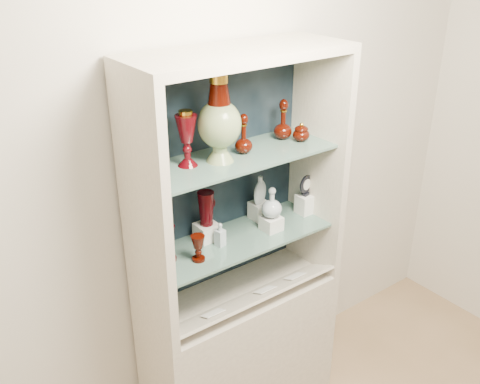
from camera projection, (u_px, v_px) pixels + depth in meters
wall_back at (213, 157)px, 2.54m from camera, size 3.50×0.02×2.80m
cabinet_base at (240, 350)px, 2.82m from camera, size 1.00×0.40×0.75m
cabinet_back_panel at (216, 174)px, 2.55m from camera, size 0.98×0.02×1.15m
cabinet_side_left at (145, 217)px, 2.16m from camera, size 0.04×0.40×1.15m
cabinet_side_right at (317, 163)px, 2.67m from camera, size 0.04×0.40×1.15m
cabinet_top_cap at (240, 54)px, 2.16m from camera, size 1.00×0.40×0.04m
shelf_lower at (238, 239)px, 2.55m from camera, size 0.92×0.34×0.01m
shelf_upper at (237, 157)px, 2.37m from camera, size 0.92×0.34×0.01m
label_ledge at (254, 297)px, 2.57m from camera, size 0.92×0.17×0.09m
label_card_0 at (265, 290)px, 2.60m from camera, size 0.10×0.06×0.03m
label_card_1 at (295, 276)px, 2.71m from camera, size 0.10×0.06×0.03m
label_card_2 at (213, 313)px, 2.44m from camera, size 0.10×0.06×0.03m
pedestal_lamp_left at (141, 147)px, 2.11m from camera, size 0.13×0.13×0.25m
pedestal_lamp_right at (187, 139)px, 2.22m from camera, size 0.10×0.10×0.24m
enamel_urn at (219, 118)px, 2.23m from camera, size 0.24×0.24×0.39m
ruby_decanter_a at (244, 131)px, 2.36m from camera, size 0.10×0.10×0.20m
ruby_decanter_b at (283, 118)px, 2.53m from camera, size 0.10×0.10×0.21m
lidded_bowl at (301, 132)px, 2.53m from camera, size 0.09×0.09×0.09m
cobalt_goblet at (151, 246)px, 2.29m from camera, size 0.08×0.08×0.20m
ruby_goblet_tall at (168, 243)px, 2.34m from camera, size 0.09×0.09×0.17m
ruby_goblet_small at (198, 248)px, 2.35m from camera, size 0.07×0.07×0.12m
riser_ruby_pitcher at (207, 232)px, 2.52m from camera, size 0.10×0.10×0.08m
ruby_pitcher at (206, 208)px, 2.47m from camera, size 0.14×0.11×0.17m
clear_square_bottle at (220, 234)px, 2.46m from camera, size 0.05×0.05×0.12m
riser_flat_flask at (260, 210)px, 2.71m from camera, size 0.09×0.09×0.09m
flat_flask at (260, 189)px, 2.66m from camera, size 0.11×0.08×0.15m
riser_clear_round_decanter at (271, 223)px, 2.61m from camera, size 0.09×0.09×0.07m
clear_round_decanter at (272, 203)px, 2.56m from camera, size 0.10×0.10×0.15m
riser_cameo_medallion at (305, 204)px, 2.76m from camera, size 0.08×0.08×0.10m
cameo_medallion at (306, 185)px, 2.72m from camera, size 0.10×0.05×0.11m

